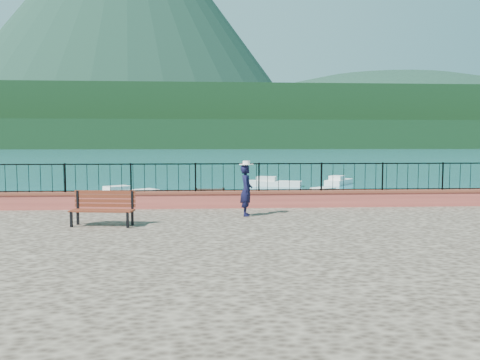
{
  "coord_description": "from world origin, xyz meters",
  "views": [
    {
      "loc": [
        -2.02,
        -12.43,
        3.43
      ],
      "look_at": [
        -1.07,
        2.0,
        2.3
      ],
      "focal_mm": 35.0,
      "sensor_mm": 36.0,
      "label": 1
    }
  ],
  "objects": [
    {
      "name": "ground",
      "position": [
        0.0,
        0.0,
        0.0
      ],
      "size": [
        2000.0,
        2000.0,
        0.0
      ],
      "primitive_type": "plane",
      "color": "#19596B",
      "rests_on": "ground"
    },
    {
      "name": "boat_3",
      "position": [
        -7.31,
        17.58,
        0.4
      ],
      "size": [
        4.09,
        3.68,
        0.8
      ],
      "primitive_type": "cube",
      "rotation": [
        0.0,
        0.0,
        0.68
      ],
      "color": "silver",
      "rests_on": "ground"
    },
    {
      "name": "boat_2",
      "position": [
        5.27,
        15.6,
        0.4
      ],
      "size": [
        3.61,
        3.07,
        0.8
      ],
      "primitive_type": "cube",
      "rotation": [
        0.0,
        0.0,
        0.61
      ],
      "color": "silver",
      "rests_on": "ground"
    },
    {
      "name": "hat",
      "position": [
        -0.89,
        1.84,
        2.84
      ],
      "size": [
        0.44,
        0.44,
        0.12
      ],
      "primitive_type": "cylinder",
      "color": "white",
      "rests_on": "person"
    },
    {
      "name": "railing",
      "position": [
        0.0,
        3.7,
        2.25
      ],
      "size": [
        27.0,
        0.05,
        0.95
      ],
      "primitive_type": "cube",
      "color": "black",
      "rests_on": "parapet"
    },
    {
      "name": "boat_0",
      "position": [
        -6.31,
        8.8,
        0.4
      ],
      "size": [
        4.07,
        1.54,
        0.8
      ],
      "primitive_type": "cube",
      "rotation": [
        0.0,
        0.0,
        -0.06
      ],
      "color": "silver",
      "rests_on": "ground"
    },
    {
      "name": "parapet",
      "position": [
        0.0,
        3.7,
        1.49
      ],
      "size": [
        28.0,
        0.46,
        0.58
      ],
      "primitive_type": "cube",
      "color": "#CA5549",
      "rests_on": "promenade"
    },
    {
      "name": "promenade",
      "position": [
        0.0,
        -6.0,
        0.6
      ],
      "size": [
        30.0,
        20.0,
        1.2
      ],
      "primitive_type": "cube",
      "color": "#332821",
      "rests_on": "ground"
    },
    {
      "name": "volcano",
      "position": [
        -120.0,
        700.0,
        190.0
      ],
      "size": [
        560.0,
        560.0,
        380.0
      ],
      "primitive_type": "cone",
      "color": "#142D23",
      "rests_on": "ground"
    },
    {
      "name": "dock",
      "position": [
        -2.0,
        12.0,
        0.15
      ],
      "size": [
        2.0,
        16.0,
        0.3
      ],
      "primitive_type": "cube",
      "color": "#2D231C",
      "rests_on": "ground"
    },
    {
      "name": "person",
      "position": [
        -0.89,
        1.84,
        1.99
      ],
      "size": [
        0.43,
        0.61,
        1.58
      ],
      "primitive_type": "imported",
      "rotation": [
        0.0,
        0.0,
        1.48
      ],
      "color": "black",
      "rests_on": "promenade"
    },
    {
      "name": "far_forest",
      "position": [
        0.0,
        300.0,
        9.0
      ],
      "size": [
        900.0,
        60.0,
        18.0
      ],
      "primitive_type": "cube",
      "color": "black",
      "rests_on": "ground"
    },
    {
      "name": "boat_4",
      "position": [
        3.2,
        24.81,
        0.4
      ],
      "size": [
        4.53,
        2.51,
        0.8
      ],
      "primitive_type": "cube",
      "rotation": [
        0.0,
        0.0,
        -0.3
      ],
      "color": "silver",
      "rests_on": "ground"
    },
    {
      "name": "boat_1",
      "position": [
        3.97,
        10.86,
        0.4
      ],
      "size": [
        3.98,
        3.46,
        0.8
      ],
      "primitive_type": "cube",
      "rotation": [
        0.0,
        0.0,
        -0.65
      ],
      "color": "white",
      "rests_on": "ground"
    },
    {
      "name": "foothills",
      "position": [
        0.0,
        360.0,
        22.0
      ],
      "size": [
        900.0,
        120.0,
        44.0
      ],
      "primitive_type": "cube",
      "color": "black",
      "rests_on": "ground"
    },
    {
      "name": "companion_hill",
      "position": [
        220.0,
        560.0,
        0.0
      ],
      "size": [
        448.0,
        384.0,
        180.0
      ],
      "primitive_type": "ellipsoid",
      "color": "#142D23",
      "rests_on": "ground"
    },
    {
      "name": "boat_5",
      "position": [
        8.81,
        25.96,
        0.4
      ],
      "size": [
        3.02,
        3.5,
        0.8
      ],
      "primitive_type": "cube",
      "rotation": [
        0.0,
        0.0,
        0.95
      ],
      "color": "silver",
      "rests_on": "ground"
    },
    {
      "name": "park_bench",
      "position": [
        -4.91,
        0.33,
        1.49
      ],
      "size": [
        1.75,
        0.78,
        0.94
      ],
      "rotation": [
        0.0,
        0.0,
        -0.14
      ],
      "color": "black",
      "rests_on": "promenade"
    }
  ]
}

